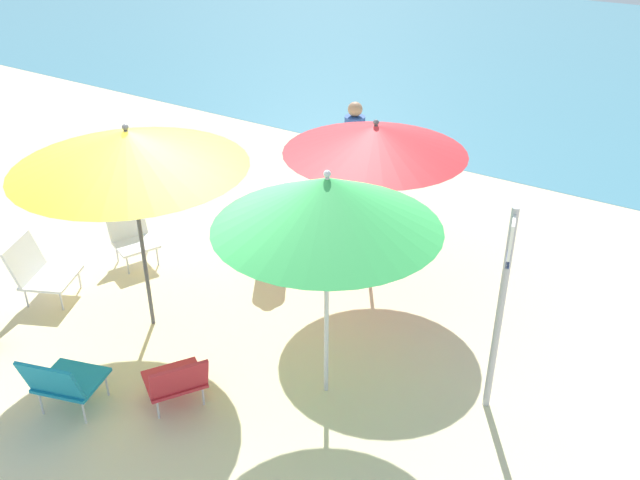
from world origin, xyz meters
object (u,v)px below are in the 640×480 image
object	(u,v)px
beach_chair_a	(62,381)
beach_chair_b	(132,235)
person_b	(271,229)
warning_sign	(504,285)
umbrella_red	(375,139)
umbrella_green	(327,203)
beach_chair_c	(176,380)
person_a	(354,158)
beach_chair_d	(39,270)
umbrella_yellow	(128,149)

from	to	relation	value
beach_chair_a	beach_chair_b	xyz separation A→B (m)	(-1.45, 2.17, -0.02)
person_b	warning_sign	xyz separation A→B (m)	(3.01, -0.93, 0.78)
umbrella_red	beach_chair_b	size ratio (longest dim) A/B	2.91
umbrella_green	beach_chair_c	xyz separation A→B (m)	(-0.97, -0.87, -1.58)
umbrella_green	warning_sign	bearing A→B (deg)	25.14
umbrella_red	person_a	size ratio (longest dim) A/B	1.25
beach_chair_b	beach_chair_d	world-z (taller)	beach_chair_d
umbrella_green	beach_chair_b	xyz separation A→B (m)	(-3.16, 0.71, -1.55)
beach_chair_d	umbrella_yellow	bearing A→B (deg)	-13.42
beach_chair_a	beach_chair_d	size ratio (longest dim) A/B	0.88
beach_chair_a	beach_chair_d	world-z (taller)	beach_chair_d
beach_chair_a	beach_chair_b	world-z (taller)	beach_chair_a
umbrella_green	beach_chair_b	world-z (taller)	umbrella_green
beach_chair_d	person_a	distance (m)	4.07
beach_chair_d	beach_chair_a	bearing A→B (deg)	-57.37
umbrella_yellow	beach_chair_b	distance (m)	2.10
beach_chair_b	person_a	size ratio (longest dim) A/B	0.43
person_a	beach_chair_b	bearing A→B (deg)	79.70
person_b	beach_chair_c	bearing A→B (deg)	156.42
beach_chair_a	person_a	world-z (taller)	person_a
umbrella_red	beach_chair_d	bearing A→B (deg)	-142.03
beach_chair_d	person_b	bearing A→B (deg)	23.62
beach_chair_a	person_b	xyz separation A→B (m)	(-0.01, 2.99, 0.11)
beach_chair_c	beach_chair_d	xyz separation A→B (m)	(-2.44, 0.49, 0.05)
person_b	beach_chair_d	bearing A→B (deg)	97.79
beach_chair_c	beach_chair_a	bearing A→B (deg)	69.90
beach_chair_c	person_b	world-z (taller)	person_b
umbrella_green	beach_chair_c	world-z (taller)	umbrella_green
person_a	beach_chair_d	bearing A→B (deg)	84.85
umbrella_yellow	beach_chair_c	bearing A→B (deg)	-35.46
beach_chair_d	person_a	bearing A→B (deg)	38.57
umbrella_yellow	beach_chair_a	size ratio (longest dim) A/B	3.23
umbrella_yellow	beach_chair_a	xyz separation A→B (m)	(0.34, -1.35, -1.56)
person_a	warning_sign	distance (m)	3.95
beach_chair_b	umbrella_yellow	bearing A→B (deg)	-13.64
beach_chair_b	person_b	size ratio (longest dim) A/B	0.70
person_a	warning_sign	xyz separation A→B (m)	(2.91, -2.64, 0.46)
person_a	umbrella_yellow	bearing A→B (deg)	103.77
beach_chair_c	warning_sign	xyz separation A→B (m)	(2.25, 1.48, 0.95)
umbrella_green	beach_chair_d	distance (m)	3.76
umbrella_green	beach_chair_c	size ratio (longest dim) A/B	3.09
umbrella_green	beach_chair_a	world-z (taller)	umbrella_green
umbrella_yellow	person_b	size ratio (longest dim) A/B	2.32
umbrella_yellow	beach_chair_a	world-z (taller)	umbrella_yellow
warning_sign	beach_chair_b	bearing A→B (deg)	163.13
beach_chair_b	beach_chair_c	bearing A→B (deg)	-13.21
umbrella_red	umbrella_green	distance (m)	1.92
umbrella_yellow	umbrella_green	distance (m)	2.05
umbrella_green	umbrella_red	bearing A→B (deg)	107.29
umbrella_yellow	umbrella_green	world-z (taller)	umbrella_yellow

